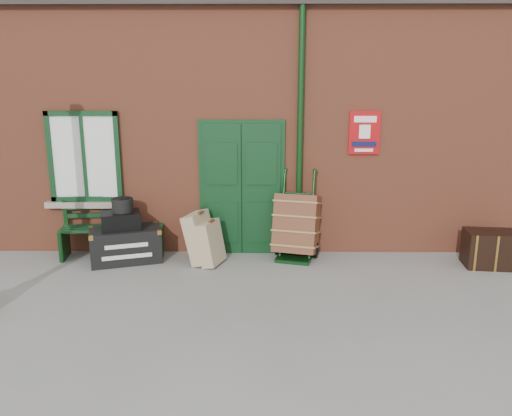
{
  "coord_description": "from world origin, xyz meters",
  "views": [
    {
      "loc": [
        0.02,
        -6.7,
        2.79
      ],
      "look_at": [
        -0.05,
        0.6,
        1.0
      ],
      "focal_mm": 35.0,
      "sensor_mm": 36.0,
      "label": 1
    }
  ],
  "objects_px": {
    "porter_trolley": "(296,225)",
    "dark_trunk": "(491,249)",
    "bench": "(113,225)",
    "houdini_trunk": "(126,245)"
  },
  "relations": [
    {
      "from": "dark_trunk",
      "to": "bench",
      "type": "bearing_deg",
      "value": -178.55
    },
    {
      "from": "bench",
      "to": "dark_trunk",
      "type": "xyz_separation_m",
      "value": [
        6.12,
        -0.5,
        -0.23
      ]
    },
    {
      "from": "houdini_trunk",
      "to": "porter_trolley",
      "type": "height_order",
      "value": "porter_trolley"
    },
    {
      "from": "bench",
      "to": "houdini_trunk",
      "type": "height_order",
      "value": "bench"
    },
    {
      "from": "houdini_trunk",
      "to": "bench",
      "type": "bearing_deg",
      "value": 113.35
    },
    {
      "from": "houdini_trunk",
      "to": "porter_trolley",
      "type": "relative_size",
      "value": 0.77
    },
    {
      "from": "bench",
      "to": "porter_trolley",
      "type": "bearing_deg",
      "value": -8.93
    },
    {
      "from": "porter_trolley",
      "to": "dark_trunk",
      "type": "distance_m",
      "value": 3.09
    },
    {
      "from": "bench",
      "to": "porter_trolley",
      "type": "relative_size",
      "value": 1.19
    },
    {
      "from": "porter_trolley",
      "to": "dark_trunk",
      "type": "xyz_separation_m",
      "value": [
        3.05,
        -0.39,
        -0.27
      ]
    }
  ]
}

